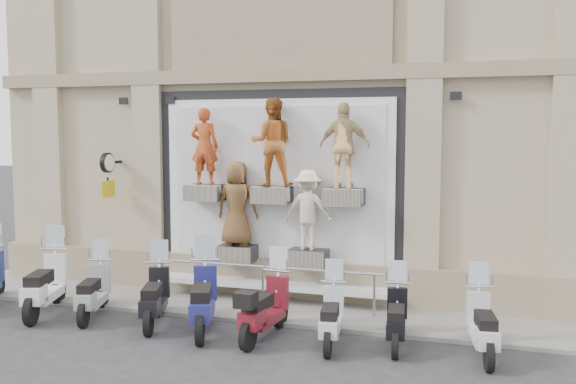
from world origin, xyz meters
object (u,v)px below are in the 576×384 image
Objects in this scene: scooter_b at (45,272)px; scooter_g at (331,306)px; scooter_d at (154,285)px; scooter_e at (203,286)px; clock_sign_bracket at (108,169)px; scooter_c at (93,281)px; guard_rail at (263,288)px; scooter_f at (265,296)px; scooter_h at (397,307)px; scooter_i at (483,313)px.

scooter_b is 5.92m from scooter_g.
scooter_e is (1.05, -0.11, 0.08)m from scooter_d.
clock_sign_bracket is at bearing 118.63° from scooter_d.
scooter_c is 1.39m from scooter_d.
scooter_g is (4.86, -0.18, -0.04)m from scooter_c.
guard_rail is 1.85m from scooter_f.
scooter_g is 1.01× the size of scooter_h.
scooter_c reaches higher than scooter_g.
scooter_b reaches higher than scooter_f.
scooter_i is (5.95, 0.07, -0.04)m from scooter_d.
scooter_c is 1.06× the size of scooter_h.
guard_rail is 2.69× the size of scooter_d.
scooter_b is at bearing 171.34° from scooter_i.
scooter_d is at bearing 175.36° from scooter_h.
scooter_b reaches higher than scooter_h.
scooter_b is at bearing 158.16° from scooter_e.
scooter_b is at bearing 170.29° from scooter_g.
scooter_i is at bearing -17.81° from scooter_b.
scooter_f is at bearing -179.37° from scooter_h.
guard_rail is at bearing 147.63° from scooter_h.
scooter_e reaches higher than scooter_c.
clock_sign_bracket is at bearing 157.17° from scooter_i.
scooter_g is at bearing -21.24° from scooter_e.
clock_sign_bracket is at bearing 173.16° from guard_rail.
scooter_h is at bearing 11.61° from scooter_f.
scooter_b is 1.00× the size of scooter_e.
clock_sign_bracket is 0.49× the size of scooter_e.
guard_rail is at bearing 50.89° from scooter_e.
scooter_d reaches higher than scooter_i.
guard_rail is at bearing 128.72° from scooter_g.
scooter_f reaches higher than scooter_g.
scooter_d is 1.05× the size of scooter_i.
scooter_b reaches higher than scooter_c.
scooter_e is 1.09× the size of scooter_f.
scooter_b reaches higher than guard_rail.
scooter_g reaches higher than guard_rail.
scooter_f is (4.55, -2.17, -2.03)m from clock_sign_bracket.
scooter_b is at bearing -158.36° from guard_rail.
scooter_i is at bearing -19.00° from scooter_d.
scooter_b is 8.40m from scooter_i.
scooter_h is at bearing -25.74° from guard_rail.
scooter_d reaches higher than scooter_h.
scooter_c reaches higher than guard_rail.
scooter_b reaches higher than scooter_d.
scooter_d is (-1.61, -1.57, 0.30)m from guard_rail.
scooter_e is 1.22× the size of scooter_g.
scooter_e is 3.50m from scooter_h.
scooter_h is 0.95× the size of scooter_i.
scooter_g is (5.76, -2.17, -2.11)m from clock_sign_bracket.
clock_sign_bracket reaches higher than scooter_f.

